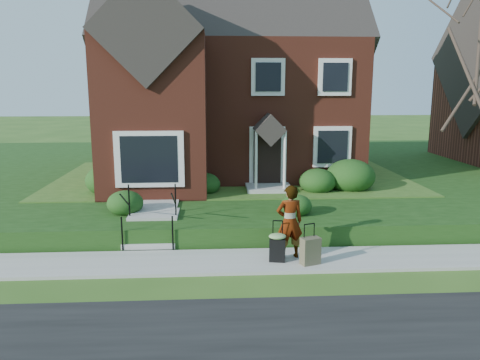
{
  "coord_description": "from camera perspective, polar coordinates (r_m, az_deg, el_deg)",
  "views": [
    {
      "loc": [
        -0.77,
        -10.89,
        4.26
      ],
      "look_at": [
        -0.02,
        2.0,
        1.68
      ],
      "focal_mm": 35.0,
      "sensor_mm": 36.0,
      "label": 1
    }
  ],
  "objects": [
    {
      "name": "ground",
      "position": [
        11.72,
        0.7,
        -10.04
      ],
      "size": [
        120.0,
        120.0,
        0.0
      ],
      "primitive_type": "plane",
      "color": "#2D5119",
      "rests_on": "ground"
    },
    {
      "name": "woman",
      "position": [
        11.62,
        6.06,
        -5.07
      ],
      "size": [
        0.73,
        0.53,
        1.84
      ],
      "primitive_type": "imported",
      "rotation": [
        0.0,
        0.0,
        3.28
      ],
      "color": "#999999",
      "rests_on": "sidewalk"
    },
    {
      "name": "walkway",
      "position": [
        16.39,
        -9.29,
        -1.66
      ],
      "size": [
        1.2,
        6.0,
        0.06
      ],
      "primitive_type": "cube",
      "color": "#9E9B93",
      "rests_on": "terrace"
    },
    {
      "name": "foundation_shrubs",
      "position": [
        16.26,
        0.96,
        0.16
      ],
      "size": [
        10.32,
        4.56,
        1.23
      ],
      "color": "#163610",
      "rests_on": "terrace"
    },
    {
      "name": "front_steps",
      "position": [
        13.39,
        -10.64,
        -5.33
      ],
      "size": [
        1.4,
        2.02,
        1.5
      ],
      "color": "#9E9B93",
      "rests_on": "ground"
    },
    {
      "name": "suitcase_olive",
      "position": [
        11.43,
        8.57,
        -8.53
      ],
      "size": [
        0.52,
        0.4,
        0.99
      ],
      "rotation": [
        0.0,
        0.0,
        0.35
      ],
      "color": "brown",
      "rests_on": "sidewalk"
    },
    {
      "name": "suitcase_black",
      "position": [
        11.49,
        4.58,
        -7.99
      ],
      "size": [
        0.48,
        0.42,
        1.02
      ],
      "rotation": [
        0.0,
        0.0,
        -0.18
      ],
      "color": "black",
      "rests_on": "sidewalk"
    },
    {
      "name": "main_house",
      "position": [
        20.53,
        -1.8,
        14.09
      ],
      "size": [
        10.4,
        10.2,
        9.4
      ],
      "color": "maroon",
      "rests_on": "terrace"
    },
    {
      "name": "terrace",
      "position": [
        22.65,
        8.89,
        1.09
      ],
      "size": [
        44.0,
        20.0,
        0.6
      ],
      "primitive_type": "cube",
      "color": "#17360E",
      "rests_on": "ground"
    },
    {
      "name": "sidewalk",
      "position": [
        11.7,
        0.7,
        -9.86
      ],
      "size": [
        60.0,
        1.6,
        0.08
      ],
      "primitive_type": "cube",
      "color": "#9E9B93",
      "rests_on": "ground"
    }
  ]
}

